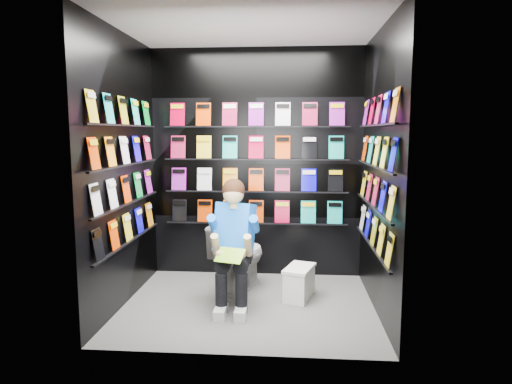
{
  "coord_description": "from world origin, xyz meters",
  "views": [
    {
      "loc": [
        0.4,
        -4.2,
        1.66
      ],
      "look_at": [
        0.06,
        0.15,
        1.08
      ],
      "focal_mm": 32.0,
      "sensor_mm": 36.0,
      "label": 1
    }
  ],
  "objects": [
    {
      "name": "floor",
      "position": [
        0.0,
        0.0,
        0.0
      ],
      "size": [
        2.4,
        2.4,
        0.0
      ],
      "primitive_type": "plane",
      "color": "slate",
      "rests_on": "ground"
    },
    {
      "name": "held_comic",
      "position": [
        -0.13,
        -0.33,
        0.58
      ],
      "size": [
        0.28,
        0.21,
        0.11
      ],
      "primitive_type": "cube",
      "rotation": [
        -0.96,
        0.0,
        -0.3
      ],
      "color": "green",
      "rests_on": "reader"
    },
    {
      "name": "wall_right",
      "position": [
        1.2,
        0.0,
        1.3
      ],
      "size": [
        0.04,
        2.0,
        2.6
      ],
      "primitive_type": "cube",
      "color": "black",
      "rests_on": "floor"
    },
    {
      "name": "wall_left",
      "position": [
        -1.2,
        0.0,
        1.3
      ],
      "size": [
        0.04,
        2.0,
        2.6
      ],
      "primitive_type": "cube",
      "color": "black",
      "rests_on": "floor"
    },
    {
      "name": "reader",
      "position": [
        -0.13,
        0.02,
        0.74
      ],
      "size": [
        0.67,
        0.81,
        1.29
      ],
      "primitive_type": null,
      "rotation": [
        0.0,
        0.0,
        -0.3
      ],
      "color": "blue",
      "rests_on": "toilet"
    },
    {
      "name": "comics_left",
      "position": [
        -1.17,
        0.0,
        1.31
      ],
      "size": [
        0.06,
        1.7,
        1.37
      ],
      "primitive_type": null,
      "color": "#EB3F04",
      "rests_on": "wall_left"
    },
    {
      "name": "toilet",
      "position": [
        -0.13,
        0.4,
        0.37
      ],
      "size": [
        0.62,
        0.84,
        0.73
      ],
      "primitive_type": "imported",
      "rotation": [
        0.0,
        0.0,
        2.84
      ],
      "color": "white",
      "rests_on": "floor"
    },
    {
      "name": "longbox_lid",
      "position": [
        0.49,
        0.21,
        0.31
      ],
      "size": [
        0.35,
        0.47,
        0.03
      ],
      "primitive_type": "cube",
      "rotation": [
        0.0,
        0.0,
        -0.31
      ],
      "color": "white",
      "rests_on": "longbox"
    },
    {
      "name": "comics_right",
      "position": [
        1.17,
        0.0,
        1.31
      ],
      "size": [
        0.06,
        1.7,
        1.37
      ],
      "primitive_type": null,
      "color": "#EB3F04",
      "rests_on": "wall_right"
    },
    {
      "name": "longbox",
      "position": [
        0.49,
        0.21,
        0.15
      ],
      "size": [
        0.33,
        0.45,
        0.3
      ],
      "primitive_type": "cube",
      "rotation": [
        0.0,
        0.0,
        -0.31
      ],
      "color": "white",
      "rests_on": "floor"
    },
    {
      "name": "wall_back",
      "position": [
        0.0,
        1.0,
        1.3
      ],
      "size": [
        2.4,
        0.04,
        2.6
      ],
      "primitive_type": "cube",
      "color": "black",
      "rests_on": "floor"
    },
    {
      "name": "wall_front",
      "position": [
        0.0,
        -1.0,
        1.3
      ],
      "size": [
        2.4,
        0.04,
        2.6
      ],
      "primitive_type": "cube",
      "color": "black",
      "rests_on": "floor"
    },
    {
      "name": "comics_back",
      "position": [
        0.0,
        0.97,
        1.31
      ],
      "size": [
        2.1,
        0.06,
        1.37
      ],
      "primitive_type": null,
      "color": "#EB3F04",
      "rests_on": "wall_back"
    },
    {
      "name": "ceiling",
      "position": [
        0.0,
        0.0,
        2.6
      ],
      "size": [
        2.4,
        2.4,
        0.0
      ],
      "primitive_type": "plane",
      "color": "white",
      "rests_on": "floor"
    }
  ]
}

